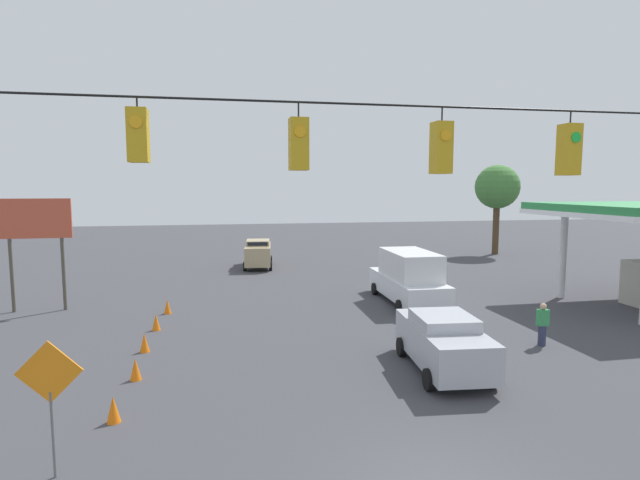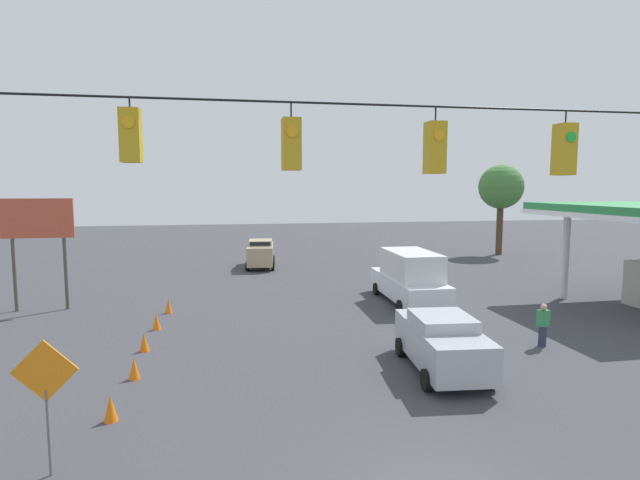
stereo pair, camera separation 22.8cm
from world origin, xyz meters
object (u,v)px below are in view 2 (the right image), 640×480
Objects in this scene: traffic_cone_third at (144,342)px; traffic_cone_fourth at (157,322)px; sedan_tan_withflow_deep at (261,253)px; tree_horizon_left at (501,188)px; roadside_billboard at (38,230)px; pedestrian at (543,325)px; work_zone_sign at (45,381)px; traffic_cone_second at (134,368)px; traffic_cone_fifth at (169,306)px; sedan_silver_crossing_near at (442,342)px; box_truck_white_oncoming_far at (410,277)px; traffic_cone_nearest at (111,408)px; overhead_signal_span at (434,221)px.

traffic_cone_fourth is (-0.05, -2.73, 0.00)m from traffic_cone_third.
tree_horizon_left reaches higher than sedan_tan_withflow_deep.
roadside_billboard is 3.33× the size of pedestrian.
sedan_tan_withflow_deep is 1.66× the size of work_zone_sign.
pedestrian is at bearing -177.55° from traffic_cone_second.
sedan_silver_crossing_near is at bearing 136.01° from traffic_cone_fifth.
sedan_tan_withflow_deep reaches higher than traffic_cone_fourth.
traffic_cone_fourth is at bearing 12.27° from box_truck_white_oncoming_far.
traffic_cone_nearest is (9.58, 1.74, -0.62)m from sedan_silver_crossing_near.
pedestrian is at bearing -166.66° from traffic_cone_nearest.
box_truck_white_oncoming_far is 4.02× the size of pedestrian.
work_zone_sign is at bearing 21.43° from sedan_silver_crossing_near.
tree_horizon_left is (-11.63, -23.15, 4.94)m from pedestrian.
roadside_billboard is (5.75, -7.11, 3.51)m from traffic_cone_third.
tree_horizon_left reaches higher than sedan_silver_crossing_near.
traffic_cone_second is at bearing 121.05° from roadside_billboard.
sedan_silver_crossing_near is 11.54m from traffic_cone_fourth.
traffic_cone_second is (5.15, 20.59, -0.70)m from sedan_tan_withflow_deep.
pedestrian reaches higher than traffic_cone_third.
tree_horizon_left reaches higher than traffic_cone_nearest.
overhead_signal_span is 11.32m from pedestrian.
sedan_tan_withflow_deep is 6.94× the size of traffic_cone_third.
tree_horizon_left is at bearing -134.30° from traffic_cone_nearest.
sedan_silver_crossing_near is 9.75m from traffic_cone_nearest.
traffic_cone_nearest is 5.42m from traffic_cone_third.
tree_horizon_left is at bearing -132.66° from work_zone_sign.
traffic_cone_second is 5.37m from traffic_cone_fourth.
traffic_cone_nearest is 2.89m from work_zone_sign.
overhead_signal_span is at bearing 70.87° from box_truck_white_oncoming_far.
sedan_silver_crossing_near reaches higher than traffic_cone_second.
pedestrian is at bearing 114.33° from sedan_tan_withflow_deep.
tree_horizon_left is (-26.55, -28.81, 3.74)m from work_zone_sign.
traffic_cone_fourth is (-0.00, -8.15, 0.00)m from traffic_cone_nearest.
overhead_signal_span is at bearing 57.89° from tree_horizon_left.
work_zone_sign reaches higher than sedan_silver_crossing_near.
traffic_cone_nearest is 0.13× the size of roadside_billboard.
traffic_cone_fifth is (-0.17, -2.67, 0.00)m from traffic_cone_fourth.
traffic_cone_nearest is 10.82m from traffic_cone_fifth.
box_truck_white_oncoming_far is at bearing 48.42° from tree_horizon_left.
overhead_signal_span reaches higher than sedan_tan_withflow_deep.
sedan_tan_withflow_deep reaches higher than traffic_cone_nearest.
traffic_cone_fourth is at bearing -89.24° from traffic_cone_second.
tree_horizon_left reaches higher than traffic_cone_fifth.
traffic_cone_fifth is 13.22m from work_zone_sign.
sedan_silver_crossing_near is 11.05m from work_zone_sign.
pedestrian is at bearing 152.17° from traffic_cone_fifth.
traffic_cone_nearest is 1.00× the size of traffic_cone_fifth.
traffic_cone_third is 14.47m from pedestrian.
traffic_cone_third is at bearing 73.60° from sedan_tan_withflow_deep.
box_truck_white_oncoming_far is 7.74m from pedestrian.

